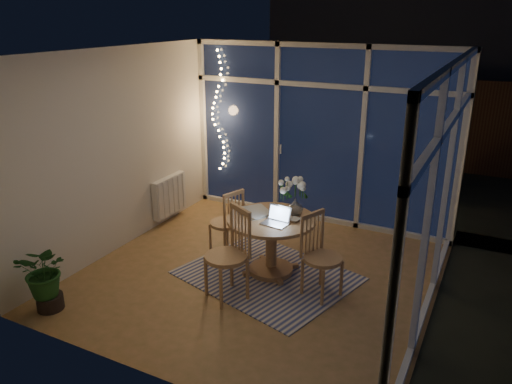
% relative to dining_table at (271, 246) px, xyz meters
% --- Properties ---
extents(floor, '(4.00, 4.00, 0.00)m').
position_rel_dining_table_xyz_m(floor, '(-0.11, -0.13, -0.36)').
color(floor, olive).
rests_on(floor, ground).
extents(ceiling, '(4.00, 4.00, 0.00)m').
position_rel_dining_table_xyz_m(ceiling, '(-0.11, -0.13, 2.24)').
color(ceiling, white).
rests_on(ceiling, wall_back).
extents(wall_back, '(4.00, 0.04, 2.60)m').
position_rel_dining_table_xyz_m(wall_back, '(-0.11, 1.87, 0.94)').
color(wall_back, silver).
rests_on(wall_back, floor).
extents(wall_front, '(4.00, 0.04, 2.60)m').
position_rel_dining_table_xyz_m(wall_front, '(-0.11, -2.13, 0.94)').
color(wall_front, silver).
rests_on(wall_front, floor).
extents(wall_left, '(0.04, 4.00, 2.60)m').
position_rel_dining_table_xyz_m(wall_left, '(-2.11, -0.13, 0.94)').
color(wall_left, silver).
rests_on(wall_left, floor).
extents(wall_right, '(0.04, 4.00, 2.60)m').
position_rel_dining_table_xyz_m(wall_right, '(1.89, -0.13, 0.94)').
color(wall_right, silver).
rests_on(wall_right, floor).
extents(window_wall_back, '(4.00, 0.10, 2.60)m').
position_rel_dining_table_xyz_m(window_wall_back, '(-0.11, 1.83, 0.94)').
color(window_wall_back, silver).
rests_on(window_wall_back, floor).
extents(window_wall_right, '(0.10, 4.00, 2.60)m').
position_rel_dining_table_xyz_m(window_wall_right, '(1.85, -0.13, 0.94)').
color(window_wall_right, silver).
rests_on(window_wall_right, floor).
extents(radiator, '(0.10, 0.70, 0.58)m').
position_rel_dining_table_xyz_m(radiator, '(-2.05, 0.77, 0.04)').
color(radiator, silver).
rests_on(radiator, wall_left).
extents(fairy_lights, '(0.24, 0.10, 1.85)m').
position_rel_dining_table_xyz_m(fairy_lights, '(-1.76, 1.75, 1.17)').
color(fairy_lights, '#FFC166').
rests_on(fairy_lights, window_wall_back).
extents(garden_patio, '(12.00, 6.00, 0.10)m').
position_rel_dining_table_xyz_m(garden_patio, '(0.39, 4.87, -0.42)').
color(garden_patio, black).
rests_on(garden_patio, ground).
extents(garden_fence, '(11.00, 0.08, 1.80)m').
position_rel_dining_table_xyz_m(garden_fence, '(-0.11, 5.37, 0.54)').
color(garden_fence, '#3C2116').
rests_on(garden_fence, ground).
extents(neighbour_roof, '(7.00, 3.00, 2.20)m').
position_rel_dining_table_xyz_m(neighbour_roof, '(0.19, 8.37, 1.84)').
color(neighbour_roof, '#353840').
rests_on(neighbour_roof, ground).
extents(garden_shrubs, '(0.90, 0.90, 0.90)m').
position_rel_dining_table_xyz_m(garden_shrubs, '(-0.91, 3.27, 0.09)').
color(garden_shrubs, black).
rests_on(garden_shrubs, ground).
extents(rug, '(2.24, 1.97, 0.01)m').
position_rel_dining_table_xyz_m(rug, '(0.00, -0.10, -0.35)').
color(rug, beige).
rests_on(rug, floor).
extents(dining_table, '(1.29, 1.29, 0.72)m').
position_rel_dining_table_xyz_m(dining_table, '(0.00, 0.00, 0.00)').
color(dining_table, '#997345').
rests_on(dining_table, floor).
extents(chair_left, '(0.54, 0.54, 0.92)m').
position_rel_dining_table_xyz_m(chair_left, '(-0.73, 0.18, 0.10)').
color(chair_left, '#997345').
rests_on(chair_left, floor).
extents(chair_right, '(0.59, 0.59, 0.97)m').
position_rel_dining_table_xyz_m(chair_right, '(0.72, -0.22, 0.12)').
color(chair_right, '#997345').
rests_on(chair_right, floor).
extents(chair_front, '(0.66, 0.66, 1.05)m').
position_rel_dining_table_xyz_m(chair_front, '(-0.20, -0.73, 0.17)').
color(chair_front, '#997345').
rests_on(chair_front, floor).
extents(laptop, '(0.31, 0.28, 0.21)m').
position_rel_dining_table_xyz_m(laptop, '(0.11, -0.15, 0.46)').
color(laptop, silver).
rests_on(laptop, dining_table).
extents(flower_vase, '(0.25, 0.25, 0.21)m').
position_rel_dining_table_xyz_m(flower_vase, '(0.21, 0.22, 0.46)').
color(flower_vase, silver).
rests_on(flower_vase, dining_table).
extents(bowl, '(0.19, 0.19, 0.04)m').
position_rel_dining_table_xyz_m(bowl, '(0.27, 0.04, 0.38)').
color(bowl, white).
rests_on(bowl, dining_table).
extents(newspapers, '(0.47, 0.44, 0.02)m').
position_rel_dining_table_xyz_m(newspapers, '(-0.26, 0.06, 0.37)').
color(newspapers, beige).
rests_on(newspapers, dining_table).
extents(phone, '(0.11, 0.06, 0.01)m').
position_rel_dining_table_xyz_m(phone, '(0.03, -0.05, 0.36)').
color(phone, black).
rests_on(phone, dining_table).
extents(potted_plant, '(0.67, 0.63, 0.76)m').
position_rel_dining_table_xyz_m(potted_plant, '(-1.76, -1.78, 0.02)').
color(potted_plant, '#1A4B1A').
rests_on(potted_plant, floor).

